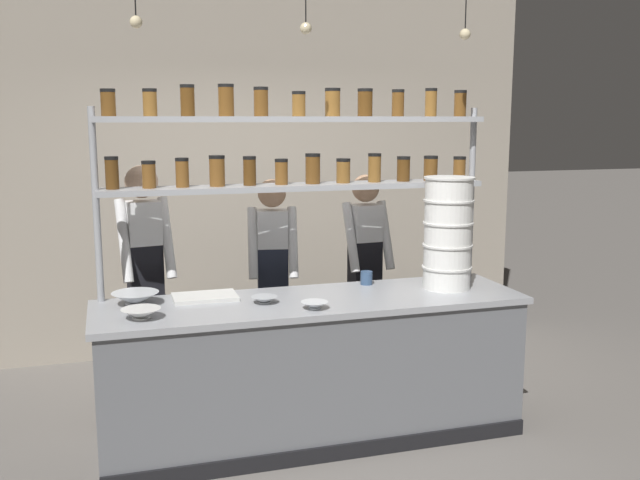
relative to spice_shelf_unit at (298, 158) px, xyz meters
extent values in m
plane|color=slate|center=(0.00, -0.33, -1.79)|extent=(40.00, 40.00, 0.00)
cube|color=#9E9384|center=(0.00, 1.67, -0.19)|extent=(5.11, 0.12, 3.19)
cube|color=slate|center=(0.00, -0.33, -1.35)|extent=(2.65, 0.72, 0.88)
cube|color=#999BA0|center=(0.00, -0.33, -0.89)|extent=(2.71, 0.76, 0.04)
cube|color=black|center=(0.00, -0.70, -1.74)|extent=(2.65, 0.03, 0.10)
cylinder|color=#999BA0|center=(-1.27, 0.00, -0.73)|extent=(0.04, 0.04, 2.12)
cylinder|color=#999BA0|center=(1.28, 0.00, -0.73)|extent=(0.04, 0.04, 2.12)
cube|color=#999BA0|center=(0.00, 0.00, -0.19)|extent=(2.55, 0.28, 0.04)
cylinder|color=#513314|center=(-1.17, 0.00, -0.08)|extent=(0.08, 0.08, 0.18)
cylinder|color=black|center=(-1.17, 0.00, 0.02)|extent=(0.08, 0.08, 0.02)
cylinder|color=brown|center=(-0.95, 0.00, -0.10)|extent=(0.09, 0.09, 0.15)
cylinder|color=black|center=(-0.95, 0.00, -0.01)|extent=(0.09, 0.09, 0.02)
cylinder|color=brown|center=(-0.75, 0.00, -0.09)|extent=(0.08, 0.08, 0.16)
cylinder|color=black|center=(-0.75, 0.00, 0.00)|extent=(0.08, 0.08, 0.02)
cylinder|color=brown|center=(-0.53, 0.00, -0.08)|extent=(0.10, 0.10, 0.18)
cylinder|color=black|center=(-0.53, 0.00, 0.02)|extent=(0.10, 0.10, 0.02)
cylinder|color=#513314|center=(-0.32, 0.00, -0.09)|extent=(0.08, 0.08, 0.17)
cylinder|color=black|center=(-0.32, 0.00, 0.01)|extent=(0.08, 0.08, 0.02)
cylinder|color=brown|center=(-0.11, 0.00, -0.10)|extent=(0.08, 0.08, 0.15)
cylinder|color=black|center=(-0.11, 0.00, -0.01)|extent=(0.09, 0.09, 0.02)
cylinder|color=brown|center=(0.10, 0.00, -0.08)|extent=(0.10, 0.10, 0.18)
cylinder|color=black|center=(0.10, 0.00, 0.02)|extent=(0.10, 0.10, 0.02)
cylinder|color=brown|center=(0.31, 0.00, -0.10)|extent=(0.09, 0.09, 0.14)
cylinder|color=black|center=(0.31, 0.00, -0.02)|extent=(0.09, 0.09, 0.02)
cylinder|color=brown|center=(0.54, 0.00, -0.08)|extent=(0.09, 0.09, 0.17)
cylinder|color=black|center=(0.54, 0.00, 0.01)|extent=(0.09, 0.09, 0.02)
cylinder|color=#513314|center=(0.75, 0.00, -0.10)|extent=(0.09, 0.09, 0.15)
cylinder|color=black|center=(0.75, 0.00, -0.01)|extent=(0.09, 0.09, 0.02)
cylinder|color=brown|center=(0.95, 0.00, -0.10)|extent=(0.10, 0.10, 0.15)
cylinder|color=black|center=(0.95, 0.00, -0.01)|extent=(0.10, 0.10, 0.02)
cylinder|color=brown|center=(1.18, 0.00, -0.10)|extent=(0.09, 0.09, 0.14)
cylinder|color=black|center=(1.18, 0.00, -0.02)|extent=(0.09, 0.09, 0.02)
cube|color=#999BA0|center=(0.00, 0.00, 0.25)|extent=(2.55, 0.28, 0.04)
cylinder|color=brown|center=(-1.17, 0.00, 0.34)|extent=(0.09, 0.09, 0.14)
cylinder|color=black|center=(-1.17, 0.00, 0.42)|extent=(0.09, 0.09, 0.02)
cylinder|color=brown|center=(-0.93, 0.00, 0.34)|extent=(0.09, 0.09, 0.15)
cylinder|color=black|center=(-0.93, 0.00, 0.42)|extent=(0.09, 0.09, 0.02)
cylinder|color=#513314|center=(-0.70, 0.00, 0.36)|extent=(0.09, 0.09, 0.17)
cylinder|color=black|center=(-0.70, 0.00, 0.45)|extent=(0.09, 0.09, 0.02)
cylinder|color=brown|center=(-0.46, 0.00, 0.36)|extent=(0.10, 0.10, 0.18)
cylinder|color=black|center=(-0.46, 0.00, 0.46)|extent=(0.10, 0.10, 0.02)
cylinder|color=brown|center=(-0.24, 0.00, 0.35)|extent=(0.09, 0.09, 0.16)
cylinder|color=black|center=(-0.24, 0.00, 0.44)|extent=(0.09, 0.09, 0.02)
cylinder|color=brown|center=(0.01, 0.00, 0.34)|extent=(0.09, 0.09, 0.14)
cylinder|color=black|center=(0.01, 0.00, 0.42)|extent=(0.09, 0.09, 0.02)
cylinder|color=brown|center=(0.24, 0.00, 0.35)|extent=(0.10, 0.10, 0.16)
cylinder|color=black|center=(0.24, 0.00, 0.44)|extent=(0.10, 0.10, 0.02)
cylinder|color=#513314|center=(0.46, 0.00, 0.35)|extent=(0.10, 0.10, 0.16)
cylinder|color=black|center=(0.46, 0.00, 0.44)|extent=(0.10, 0.10, 0.02)
cylinder|color=brown|center=(0.70, 0.00, 0.35)|extent=(0.08, 0.08, 0.16)
cylinder|color=black|center=(0.70, 0.00, 0.44)|extent=(0.08, 0.08, 0.02)
cylinder|color=brown|center=(0.94, 0.00, 0.35)|extent=(0.08, 0.08, 0.17)
cylinder|color=black|center=(0.94, 0.00, 0.45)|extent=(0.08, 0.08, 0.02)
cylinder|color=brown|center=(1.17, 0.00, 0.35)|extent=(0.08, 0.08, 0.16)
cylinder|color=black|center=(1.17, 0.00, 0.44)|extent=(0.09, 0.09, 0.02)
cylinder|color=black|center=(-1.06, 0.37, -1.37)|extent=(0.11, 0.11, 0.84)
cylinder|color=black|center=(-0.90, 0.40, -1.37)|extent=(0.11, 0.11, 0.84)
cube|color=black|center=(-0.98, 0.38, -0.77)|extent=(0.25, 0.21, 0.36)
cube|color=white|center=(-0.98, 0.38, -0.44)|extent=(0.25, 0.22, 0.30)
sphere|color=tan|center=(-0.98, 0.38, -0.16)|extent=(0.22, 0.22, 0.22)
cylinder|color=white|center=(-1.11, 0.30, -0.54)|extent=(0.11, 0.26, 0.55)
cylinder|color=white|center=(-0.83, 0.35, -0.54)|extent=(0.11, 0.26, 0.55)
cylinder|color=black|center=(-0.14, 0.50, -1.40)|extent=(0.11, 0.11, 0.78)
cylinder|color=black|center=(0.01, 0.47, -1.40)|extent=(0.11, 0.11, 0.78)
cube|color=#232838|center=(-0.07, 0.49, -0.84)|extent=(0.25, 0.21, 0.34)
cube|color=white|center=(-0.07, 0.49, -0.54)|extent=(0.25, 0.22, 0.28)
sphere|color=#A37A5B|center=(-0.07, 0.49, -0.28)|extent=(0.20, 0.20, 0.20)
cylinder|color=white|center=(-0.22, 0.45, -0.63)|extent=(0.11, 0.25, 0.51)
cylinder|color=white|center=(0.07, 0.40, -0.63)|extent=(0.11, 0.25, 0.51)
cylinder|color=black|center=(0.58, 0.49, -1.40)|extent=(0.11, 0.11, 0.78)
cylinder|color=black|center=(0.74, 0.50, -1.40)|extent=(0.11, 0.11, 0.78)
cube|color=black|center=(0.66, 0.49, -0.83)|extent=(0.23, 0.19, 0.34)
cube|color=white|center=(0.66, 0.49, -0.53)|extent=(0.23, 0.20, 0.28)
sphere|color=#A37A5B|center=(0.66, 0.49, -0.26)|extent=(0.21, 0.21, 0.21)
cylinder|color=white|center=(0.52, 0.42, -0.62)|extent=(0.09, 0.25, 0.52)
cylinder|color=white|center=(0.81, 0.45, -0.62)|extent=(0.09, 0.25, 0.52)
cylinder|color=white|center=(0.95, -0.30, -0.80)|extent=(0.31, 0.31, 0.14)
cylinder|color=silver|center=(0.95, -0.30, -0.72)|extent=(0.33, 0.33, 0.01)
cylinder|color=white|center=(0.95, -0.30, -0.65)|extent=(0.31, 0.31, 0.14)
cylinder|color=silver|center=(0.95, -0.30, -0.58)|extent=(0.33, 0.33, 0.01)
cylinder|color=white|center=(0.95, -0.30, -0.50)|extent=(0.31, 0.31, 0.14)
cylinder|color=silver|center=(0.95, -0.30, -0.43)|extent=(0.33, 0.33, 0.01)
cylinder|color=white|center=(0.95, -0.30, -0.35)|extent=(0.31, 0.31, 0.14)
cylinder|color=silver|center=(0.95, -0.30, -0.28)|extent=(0.33, 0.33, 0.01)
cylinder|color=white|center=(0.95, -0.30, -0.20)|extent=(0.31, 0.31, 0.14)
cylinder|color=silver|center=(0.95, -0.30, -0.13)|extent=(0.33, 0.33, 0.01)
cube|color=silver|center=(-0.65, -0.13, -0.86)|extent=(0.40, 0.26, 0.02)
cylinder|color=silver|center=(-0.05, -0.56, -0.86)|extent=(0.07, 0.07, 0.01)
cone|color=silver|center=(-0.05, -0.56, -0.85)|extent=(0.16, 0.16, 0.05)
cylinder|color=#B2B7BC|center=(-0.31, -0.35, -0.86)|extent=(0.07, 0.07, 0.01)
cone|color=#B2B7BC|center=(-0.31, -0.35, -0.85)|extent=(0.16, 0.16, 0.04)
cylinder|color=silver|center=(-1.06, -0.49, -0.86)|extent=(0.10, 0.10, 0.01)
cone|color=silver|center=(-1.06, -0.49, -0.84)|extent=(0.22, 0.22, 0.06)
cylinder|color=silver|center=(-1.07, -0.16, -0.86)|extent=(0.13, 0.13, 0.01)
cone|color=silver|center=(-1.07, -0.16, -0.83)|extent=(0.29, 0.29, 0.08)
cylinder|color=#334C70|center=(0.47, -0.05, -0.82)|extent=(0.08, 0.08, 0.09)
sphere|color=#F9E5B2|center=(-1.01, -0.33, 0.78)|extent=(0.07, 0.07, 0.07)
sphere|color=#F9E5B2|center=(-0.04, -0.33, 0.78)|extent=(0.07, 0.07, 0.07)
sphere|color=#F9E5B2|center=(1.01, -0.33, 0.78)|extent=(0.07, 0.07, 0.07)
camera|label=1|loc=(-1.21, -4.52, 0.26)|focal=40.00mm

